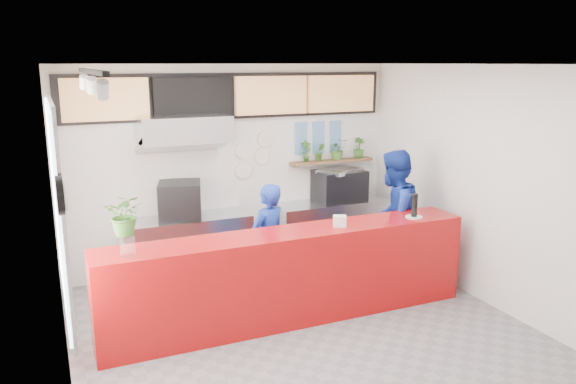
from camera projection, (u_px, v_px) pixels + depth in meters
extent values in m
plane|color=slate|center=(305.00, 333.00, 6.41)|extent=(5.00, 5.00, 0.00)
plane|color=silver|center=(307.00, 64.00, 5.73)|extent=(5.00, 5.00, 0.00)
plane|color=white|center=(233.00, 168.00, 8.30)|extent=(5.00, 0.00, 5.00)
plane|color=white|center=(57.00, 234.00, 5.09)|extent=(0.00, 5.00, 5.00)
plane|color=white|center=(485.00, 186.00, 7.05)|extent=(0.00, 5.00, 5.00)
cube|color=#9D0B0C|center=(290.00, 276.00, 6.64)|extent=(4.50, 0.60, 1.10)
cube|color=beige|center=(231.00, 92.00, 8.04)|extent=(5.00, 0.02, 0.80)
cube|color=#B2B5BA|center=(188.00, 248.00, 7.95)|extent=(1.80, 0.60, 0.90)
cube|color=black|center=(180.00, 200.00, 7.77)|extent=(0.70, 0.70, 0.51)
cube|color=#B2B5BA|center=(183.00, 129.00, 7.53)|extent=(1.20, 0.70, 0.35)
cube|color=#B2B5BA|center=(184.00, 143.00, 7.57)|extent=(1.20, 0.69, 0.31)
cube|color=#B2B5BA|center=(331.00, 229.00, 8.86)|extent=(1.80, 0.60, 0.90)
cube|color=black|center=(339.00, 186.00, 8.75)|extent=(0.76, 0.54, 0.48)
cube|color=#ABAFB3|center=(340.00, 171.00, 8.70)|extent=(0.76, 0.67, 0.06)
cube|color=brown|center=(332.00, 161.00, 8.84)|extent=(1.40, 0.18, 0.04)
cube|color=tan|center=(105.00, 99.00, 7.27)|extent=(1.10, 0.10, 0.55)
cube|color=black|center=(193.00, 97.00, 7.72)|extent=(1.10, 0.10, 0.55)
cube|color=tan|center=(271.00, 95.00, 8.18)|extent=(1.10, 0.10, 0.55)
cube|color=tan|center=(341.00, 94.00, 8.63)|extent=(1.10, 0.10, 0.55)
cube|color=black|center=(232.00, 96.00, 8.03)|extent=(4.80, 0.04, 0.65)
cube|color=silver|center=(57.00, 205.00, 5.32)|extent=(0.04, 2.20, 1.90)
cube|color=#B2B5BA|center=(60.00, 204.00, 5.33)|extent=(0.03, 2.30, 2.00)
cylinder|color=black|center=(60.00, 196.00, 4.18)|extent=(0.05, 0.30, 0.30)
cylinder|color=white|center=(64.00, 195.00, 4.19)|extent=(0.02, 0.26, 0.26)
cube|color=black|center=(91.00, 72.00, 4.92)|extent=(0.05, 2.40, 0.04)
cylinder|color=silver|center=(243.00, 150.00, 8.27)|extent=(0.24, 0.03, 0.24)
cylinder|color=silver|center=(262.00, 156.00, 8.41)|extent=(0.24, 0.03, 0.24)
cylinder|color=silver|center=(243.00, 170.00, 8.34)|extent=(0.24, 0.03, 0.24)
cylinder|color=silver|center=(265.00, 139.00, 8.38)|extent=(0.24, 0.03, 0.24)
cube|color=#598CBF|center=(301.00, 130.00, 8.60)|extent=(0.20, 0.02, 0.25)
cube|color=#598CBF|center=(318.00, 130.00, 8.72)|extent=(0.20, 0.02, 0.25)
cube|color=#598CBF|center=(335.00, 129.00, 8.83)|extent=(0.20, 0.02, 0.25)
cube|color=#598CBF|center=(301.00, 147.00, 8.66)|extent=(0.20, 0.02, 0.25)
cube|color=#598CBF|center=(318.00, 145.00, 8.77)|extent=(0.20, 0.02, 0.25)
cube|color=#598CBF|center=(335.00, 144.00, 8.89)|extent=(0.20, 0.02, 0.25)
imported|color=navy|center=(268.00, 243.00, 7.14)|extent=(0.67, 0.57, 1.55)
imported|color=navy|center=(392.00, 217.00, 7.73)|extent=(1.13, 1.04, 1.87)
imported|color=#336222|center=(306.00, 151.00, 8.62)|extent=(0.18, 0.13, 0.34)
imported|color=#336222|center=(320.00, 152.00, 8.72)|extent=(0.18, 0.15, 0.28)
imported|color=#336222|center=(338.00, 149.00, 8.84)|extent=(0.34, 0.31, 0.33)
imported|color=#336222|center=(359.00, 148.00, 8.99)|extent=(0.19, 0.17, 0.33)
cylinder|color=silver|center=(128.00, 247.00, 5.68)|extent=(0.18, 0.18, 0.19)
imported|color=#336222|center=(126.00, 214.00, 5.61)|extent=(0.48, 0.45, 0.43)
cube|color=silver|center=(340.00, 221.00, 6.70)|extent=(0.18, 0.15, 0.14)
cylinder|color=silver|center=(414.00, 217.00, 7.10)|extent=(0.22, 0.22, 0.02)
cylinder|color=black|center=(414.00, 205.00, 7.07)|extent=(0.08, 0.08, 0.29)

